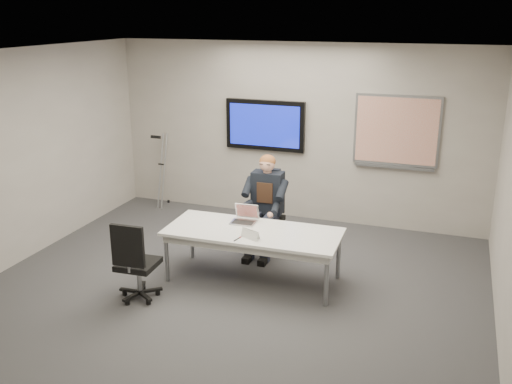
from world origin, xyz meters
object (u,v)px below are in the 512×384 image
(conference_table, at_px, (253,236))
(laptop, at_px, (245,218))
(seated_person, at_px, (263,216))
(office_chair_near, at_px, (137,275))
(office_chair_far, at_px, (269,227))

(conference_table, bearing_deg, laptop, 127.46)
(laptop, bearing_deg, seated_person, 81.18)
(seated_person, xyz_separation_m, laptop, (-0.06, -0.56, 0.16))
(office_chair_near, xyz_separation_m, laptop, (0.89, 1.19, 0.41))
(conference_table, distance_m, seated_person, 0.82)
(laptop, bearing_deg, conference_table, -53.90)
(conference_table, xyz_separation_m, office_chair_far, (-0.15, 1.05, -0.29))
(office_chair_near, height_order, seated_person, seated_person)
(office_chair_near, bearing_deg, laptop, -129.93)
(office_chair_far, bearing_deg, office_chair_near, -120.26)
(conference_table, height_order, seated_person, seated_person)
(office_chair_near, bearing_deg, office_chair_far, -118.52)
(office_chair_near, xyz_separation_m, seated_person, (0.95, 1.75, 0.25))
(conference_table, relative_size, laptop, 6.75)
(conference_table, distance_m, laptop, 0.35)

